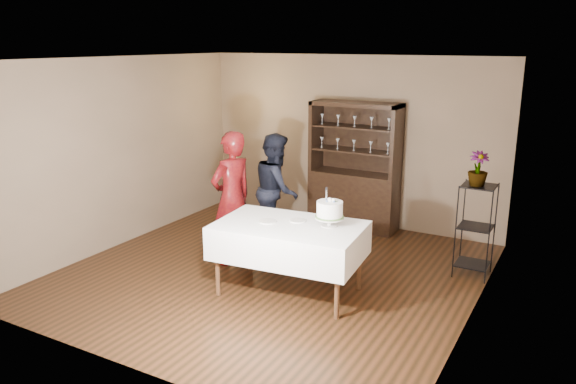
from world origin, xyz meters
The scene contains 14 objects.
floor centered at (0.00, 0.00, 0.00)m, with size 5.00×5.00×0.00m, color black.
ceiling centered at (0.00, 0.00, 2.70)m, with size 5.00×5.00×0.00m, color silver.
back_wall centered at (0.00, 2.50, 1.35)m, with size 5.00×0.02×2.70m, color brown.
wall_left centered at (-2.50, 0.00, 1.35)m, with size 0.02×5.00×2.70m, color brown.
wall_right centered at (2.50, 0.00, 1.35)m, with size 0.02×5.00×2.70m, color brown.
china_hutch centered at (0.20, 2.25, 0.66)m, with size 1.40×0.48×2.00m.
plant_etagere centered at (2.28, 1.20, 0.65)m, with size 0.42×0.42×1.20m.
cake_table centered at (0.48, -0.38, 0.65)m, with size 1.78×1.19×0.85m.
woman centered at (-0.64, 0.08, 0.90)m, with size 0.65×0.43×1.79m, color #33040C.
man centered at (-0.51, 1.03, 0.82)m, with size 0.80×0.62×1.64m, color black.
cake centered at (0.91, -0.21, 1.03)m, with size 0.39×0.39×0.46m.
plate_near centered at (0.21, -0.42, 0.86)m, with size 0.21×0.21×0.01m, color silver.
plate_far centered at (0.51, -0.23, 0.86)m, with size 0.19×0.19×0.01m, color silver.
potted_plant centered at (2.26, 1.16, 1.40)m, with size 0.24×0.24×0.43m, color #4C7337.
Camera 1 is at (3.46, -5.78, 2.91)m, focal length 35.00 mm.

